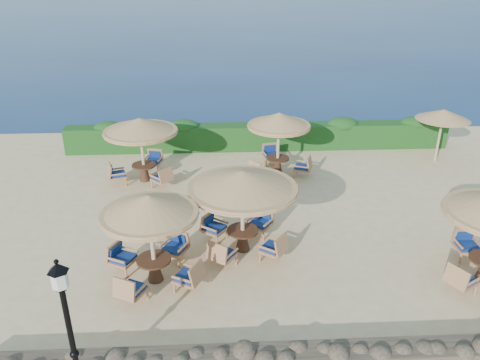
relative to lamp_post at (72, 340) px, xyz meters
The scene contains 10 objects.
ground 8.47m from the lamp_post, 54.78° to the left, with size 120.00×120.00×0.00m, color beige.
sea 76.97m from the lamp_post, 86.42° to the left, with size 160.00×160.00×0.00m, color #0B1F4C.
hedge 14.83m from the lamp_post, 71.08° to the left, with size 18.00×0.90×1.20m, color #143F14.
stone_wall 5.02m from the lamp_post, ahead, with size 15.00×0.65×0.44m, color brown.
lamp_post is the anchor object (origin of this frame).
extra_parasol 17.41m from the lamp_post, 43.60° to the left, with size 2.30×2.30×2.41m.
cafe_set_0 4.03m from the lamp_post, 75.02° to the left, with size 2.81×2.81×2.65m.
cafe_set_1 6.41m from the lamp_post, 56.10° to the left, with size 3.30×3.30×2.65m.
cafe_set_3 10.62m from the lamp_post, 90.77° to the left, with size 2.94×2.94×2.65m.
cafe_set_4 12.29m from the lamp_post, 64.14° to the left, with size 2.74×2.74×2.65m.
Camera 1 is at (-1.94, -13.75, 8.05)m, focal length 35.00 mm.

